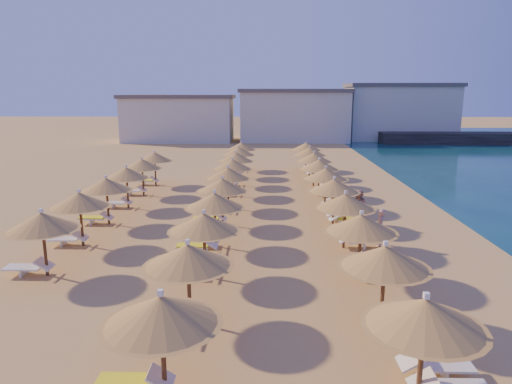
{
  "coord_description": "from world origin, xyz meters",
  "views": [
    {
      "loc": [
        -0.48,
        -21.34,
        6.86
      ],
      "look_at": [
        -1.11,
        4.0,
        1.3
      ],
      "focal_mm": 32.0,
      "sensor_mm": 36.0,
      "label": 1
    }
  ],
  "objects_px": {
    "jetty": "(492,138)",
    "beachgoer_a": "(380,227)",
    "parasol_row_east": "(330,180)",
    "beachgoer_b": "(360,208)",
    "parasol_row_west": "(225,180)"
  },
  "relations": [
    {
      "from": "jetty",
      "to": "parasol_row_east",
      "type": "xyz_separation_m",
      "value": [
        -27.02,
        -37.76,
        1.36
      ]
    },
    {
      "from": "jetty",
      "to": "beachgoer_a",
      "type": "bearing_deg",
      "value": -119.5
    },
    {
      "from": "jetty",
      "to": "parasol_row_west",
      "type": "distance_m",
      "value": 50.04
    },
    {
      "from": "beachgoer_b",
      "to": "beachgoer_a",
      "type": "xyz_separation_m",
      "value": [
        0.31,
        -3.2,
        -0.09
      ]
    },
    {
      "from": "parasol_row_east",
      "to": "beachgoer_a",
      "type": "relative_size",
      "value": 19.72
    },
    {
      "from": "parasol_row_east",
      "to": "beachgoer_a",
      "type": "xyz_separation_m",
      "value": [
        1.68,
        -4.88,
        -1.24
      ]
    },
    {
      "from": "jetty",
      "to": "beachgoer_a",
      "type": "relative_size",
      "value": 17.4
    },
    {
      "from": "parasol_row_east",
      "to": "parasol_row_west",
      "type": "xyz_separation_m",
      "value": [
        -5.79,
        0.0,
        0.0
      ]
    },
    {
      "from": "jetty",
      "to": "parasol_row_west",
      "type": "relative_size",
      "value": 0.88
    },
    {
      "from": "parasol_row_west",
      "to": "beachgoer_b",
      "type": "xyz_separation_m",
      "value": [
        7.16,
        -1.68,
        -1.15
      ]
    },
    {
      "from": "beachgoer_b",
      "to": "beachgoer_a",
      "type": "distance_m",
      "value": 3.21
    },
    {
      "from": "beachgoer_b",
      "to": "parasol_row_west",
      "type": "bearing_deg",
      "value": -152.82
    },
    {
      "from": "parasol_row_east",
      "to": "beachgoer_b",
      "type": "bearing_deg",
      "value": -50.71
    },
    {
      "from": "beachgoer_a",
      "to": "beachgoer_b",
      "type": "bearing_deg",
      "value": -165.54
    },
    {
      "from": "jetty",
      "to": "beachgoer_b",
      "type": "relative_size",
      "value": 15.7
    }
  ]
}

